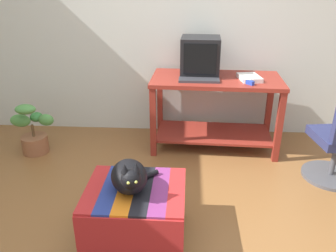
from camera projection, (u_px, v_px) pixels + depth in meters
ground_plane at (154, 248)px, 2.37m from camera, size 14.00×14.00×0.00m
back_wall at (171, 18)px, 3.72m from camera, size 8.00×0.10×2.60m
desk at (215, 100)px, 3.59m from camera, size 1.34×0.70×0.77m
tv_monitor at (200, 57)px, 3.52m from camera, size 0.41×0.39×0.39m
keyboard at (199, 80)px, 3.37m from camera, size 0.40×0.15×0.02m
book at (249, 78)px, 3.41m from camera, size 0.24×0.30×0.04m
ottoman_with_blanket at (136, 212)px, 2.41m from camera, size 0.68×0.60×0.39m
cat at (130, 176)px, 2.28m from camera, size 0.34×0.40×0.27m
potted_plant at (33, 133)px, 3.57m from camera, size 0.43×0.31×0.57m
stapler at (249, 82)px, 3.27m from camera, size 0.10×0.11×0.04m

